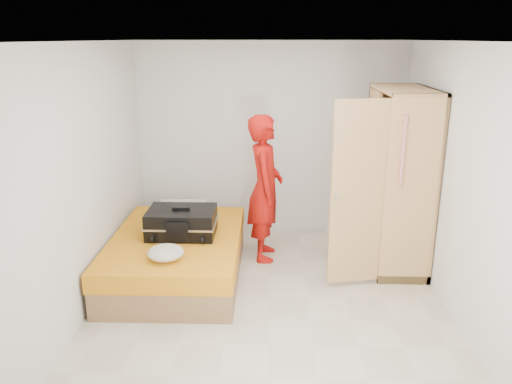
{
  "coord_description": "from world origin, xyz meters",
  "views": [
    {
      "loc": [
        -0.0,
        -4.74,
        2.63
      ],
      "look_at": [
        -0.15,
        0.51,
        1.0
      ],
      "focal_mm": 35.0,
      "sensor_mm": 36.0,
      "label": 1
    }
  ],
  "objects_px": {
    "person": "(265,188)",
    "round_cushion": "(166,253)",
    "wardrobe": "(395,185)",
    "suitcase": "(182,222)",
    "bed": "(177,256)"
  },
  "relations": [
    {
      "from": "bed",
      "to": "round_cushion",
      "type": "distance_m",
      "value": 0.7
    },
    {
      "from": "round_cushion",
      "to": "bed",
      "type": "bearing_deg",
      "value": 90.95
    },
    {
      "from": "round_cushion",
      "to": "wardrobe",
      "type": "bearing_deg",
      "value": 22.48
    },
    {
      "from": "person",
      "to": "round_cushion",
      "type": "bearing_deg",
      "value": 140.4
    },
    {
      "from": "wardrobe",
      "to": "suitcase",
      "type": "height_order",
      "value": "wardrobe"
    },
    {
      "from": "suitcase",
      "to": "round_cushion",
      "type": "bearing_deg",
      "value": -94.32
    },
    {
      "from": "person",
      "to": "suitcase",
      "type": "relative_size",
      "value": 2.32
    },
    {
      "from": "bed",
      "to": "suitcase",
      "type": "height_order",
      "value": "suitcase"
    },
    {
      "from": "suitcase",
      "to": "round_cushion",
      "type": "xyz_separation_m",
      "value": [
        -0.05,
        -0.65,
        -0.08
      ]
    },
    {
      "from": "person",
      "to": "round_cushion",
      "type": "height_order",
      "value": "person"
    },
    {
      "from": "bed",
      "to": "wardrobe",
      "type": "relative_size",
      "value": 0.96
    },
    {
      "from": "person",
      "to": "suitcase",
      "type": "height_order",
      "value": "person"
    },
    {
      "from": "wardrobe",
      "to": "person",
      "type": "relative_size",
      "value": 1.18
    },
    {
      "from": "suitcase",
      "to": "round_cushion",
      "type": "height_order",
      "value": "suitcase"
    },
    {
      "from": "suitcase",
      "to": "round_cushion",
      "type": "distance_m",
      "value": 0.66
    }
  ]
}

